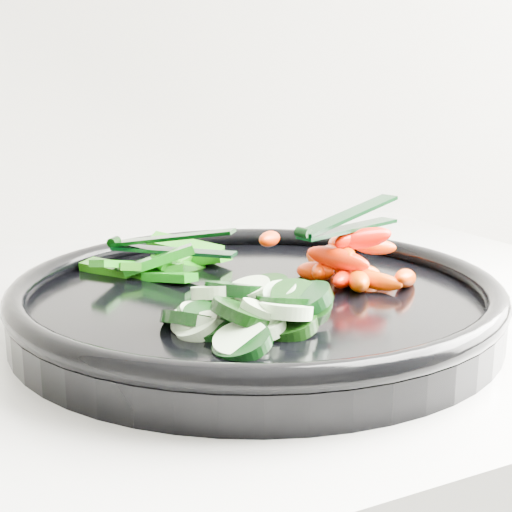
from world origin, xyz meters
name	(u,v)px	position (x,y,z in m)	size (l,w,h in m)	color
veggie_tray	(256,299)	(0.62, 1.63, 0.95)	(0.39, 0.39, 0.04)	black
cucumber_pile	(242,312)	(0.58, 1.57, 0.96)	(0.13, 0.14, 0.04)	black
carrot_pile	(345,260)	(0.70, 1.64, 0.97)	(0.14, 0.13, 0.05)	#F50F00
pepper_pile	(163,263)	(0.58, 1.73, 0.96)	(0.13, 0.11, 0.04)	#09680D
tong_carrot	(347,222)	(0.70, 1.63, 1.00)	(0.11, 0.05, 0.02)	black
tong_pepper	(168,244)	(0.58, 1.72, 0.98)	(0.09, 0.09, 0.02)	black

